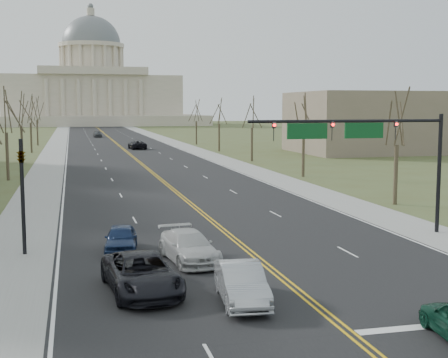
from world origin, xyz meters
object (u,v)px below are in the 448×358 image
signal_mast (363,139)px  signal_left (22,183)px  car_sb_inner_lead (242,283)px  car_far_sb (98,134)px  car_sb_outer_second (121,238)px  car_sb_inner_second (189,247)px  car_far_nb (137,145)px  car_sb_outer_lead (142,274)px

signal_mast → signal_left: signal_mast is taller
car_sb_inner_lead → car_far_sb: car_far_sb is taller
car_sb_outer_second → car_far_sb: car_far_sb is taller
car_sb_inner_lead → car_sb_outer_second: 10.56m
car_sb_inner_second → car_sb_outer_second: bearing=129.2°
car_sb_inner_second → car_far_nb: (5.90, 82.69, 0.04)m
car_sb_outer_lead → car_far_nb: 87.78m
car_sb_inner_lead → car_sb_outer_lead: car_sb_outer_lead is taller
car_sb_inner_second → car_far_nb: size_ratio=0.90×
car_sb_inner_second → car_sb_outer_second: size_ratio=1.26×
car_sb_outer_second → car_far_nb: bearing=90.1°
car_sb_outer_lead → car_far_nb: bearing=78.4°
signal_mast → car_far_sb: bearing=94.7°
car_far_sb → signal_left: bearing=-97.2°
car_sb_outer_second → car_far_nb: car_far_nb is taller
signal_mast → car_far_nb: size_ratio=2.13×
car_sb_outer_lead → car_far_sb: car_far_sb is taller
car_sb_outer_lead → car_far_nb: car_sb_outer_lead is taller
signal_left → car_sb_inner_second: bearing=-23.5°
car_far_sb → car_sb_outer_lead: bearing=-94.7°
car_sb_outer_second → signal_mast: bearing=8.8°
car_sb_outer_second → car_far_nb: (8.99, 79.77, 0.09)m
car_sb_inner_second → car_far_sb: (0.75, 128.39, 0.07)m
car_far_nb → car_sb_outer_second: bearing=78.5°
signal_mast → car_sb_outer_second: size_ratio=2.96×
car_sb_inner_lead → car_far_nb: car_far_nb is taller
car_far_sb → car_sb_inner_second: bearing=-93.5°
car_sb_outer_lead → car_sb_outer_second: bearing=86.0°
car_sb_inner_lead → car_far_sb: 135.28m
car_far_nb → car_sb_inner_lead: bearing=81.7°
car_sb_inner_lead → car_sb_inner_second: car_sb_inner_lead is taller
car_sb_outer_lead → car_sb_inner_second: size_ratio=1.12×
car_sb_outer_lead → car_sb_inner_lead: bearing=-37.4°
car_sb_inner_second → car_far_sb: bearing=82.3°
car_sb_inner_lead → car_far_sb: size_ratio=0.97×
car_sb_outer_lead → signal_left: bearing=116.6°
signal_left → car_sb_outer_lead: signal_left is taller
car_sb_outer_lead → car_far_nb: (8.74, 87.35, -0.01)m
signal_mast → car_sb_inner_second: signal_mast is taller
car_sb_inner_lead → car_sb_inner_second: bearing=102.3°
car_sb_inner_lead → car_sb_inner_second: size_ratio=0.90×
car_sb_outer_lead → car_sb_outer_second: size_ratio=1.40×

